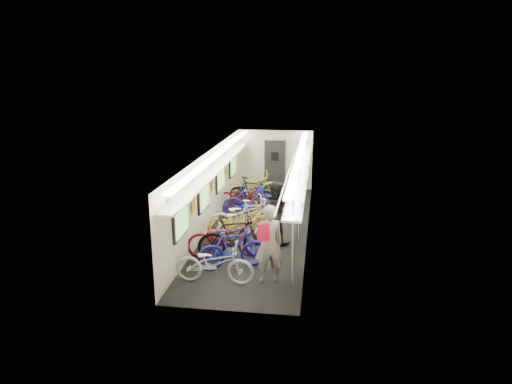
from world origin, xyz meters
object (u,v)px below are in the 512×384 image
(bicycle_1, at_px, (233,249))
(backpack, at_px, (263,232))
(passenger_near, at_px, (269,244))
(passenger_mid, at_px, (275,212))
(bicycle_0, at_px, (215,263))

(bicycle_1, distance_m, backpack, 1.37)
(passenger_near, distance_m, backpack, 0.41)
(passenger_mid, distance_m, backpack, 2.69)
(passenger_near, height_order, backpack, passenger_near)
(bicycle_0, relative_size, passenger_mid, 1.02)
(passenger_near, height_order, passenger_mid, passenger_near)
(bicycle_0, height_order, bicycle_1, bicycle_1)
(passenger_near, xyz_separation_m, backpack, (-0.10, -0.20, 0.35))
(bicycle_0, height_order, passenger_near, passenger_near)
(bicycle_1, xyz_separation_m, passenger_near, (0.95, -0.56, 0.40))
(bicycle_0, bearing_deg, bicycle_1, -18.70)
(bicycle_1, distance_m, passenger_near, 1.17)
(bicycle_0, distance_m, passenger_near, 1.32)
(passenger_mid, bearing_deg, bicycle_1, 87.24)
(bicycle_1, xyz_separation_m, passenger_mid, (0.86, 1.90, 0.37))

